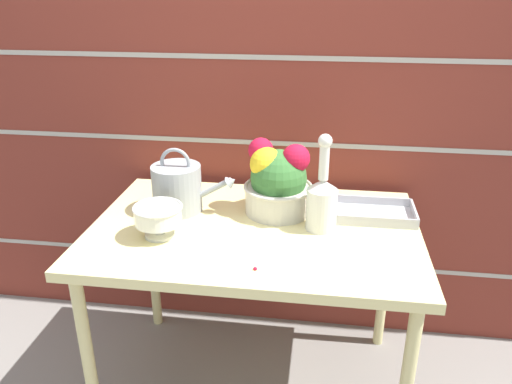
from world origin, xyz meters
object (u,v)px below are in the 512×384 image
flower_planter (278,181)px  glass_decanter (322,199)px  crystal_pedestal_bowl (158,216)px  watering_can (178,188)px  wire_tray (374,214)px

flower_planter → glass_decanter: size_ratio=0.80×
crystal_pedestal_bowl → watering_can: bearing=88.2°
watering_can → wire_tray: bearing=3.8°
watering_can → wire_tray: size_ratio=1.09×
watering_can → wire_tray: 0.75m
watering_can → glass_decanter: (0.55, -0.08, 0.02)m
flower_planter → crystal_pedestal_bowl: bearing=-146.3°
flower_planter → glass_decanter: 0.21m
crystal_pedestal_bowl → flower_planter: 0.47m
crystal_pedestal_bowl → glass_decanter: glass_decanter is taller
wire_tray → crystal_pedestal_bowl: bearing=-160.3°
wire_tray → watering_can: bearing=-176.2°
flower_planter → wire_tray: (0.37, 0.01, -0.12)m
glass_decanter → crystal_pedestal_bowl: bearing=-166.0°
flower_planter → wire_tray: bearing=1.8°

